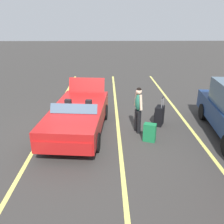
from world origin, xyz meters
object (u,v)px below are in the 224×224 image
at_px(suitcase_medium_bright, 150,132).
at_px(suitcase_large_black, 159,116).
at_px(traveler_person, 138,108).
at_px(convertible_car, 77,119).

bearing_deg(suitcase_medium_bright, suitcase_large_black, -2.92).
bearing_deg(traveler_person, convertible_car, -11.92).
relative_size(convertible_car, traveler_person, 2.61).
bearing_deg(convertible_car, suitcase_large_black, 109.63).
distance_m(suitcase_large_black, suitcase_medium_bright, 1.42).
bearing_deg(traveler_person, suitcase_large_black, -163.69).
xyz_separation_m(suitcase_large_black, suitcase_medium_bright, (1.30, -0.58, -0.06)).
bearing_deg(traveler_person, suitcase_medium_bright, 97.39).
xyz_separation_m(suitcase_large_black, traveler_person, (0.59, -0.90, 0.56)).
height_order(suitcase_medium_bright, traveler_person, traveler_person).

